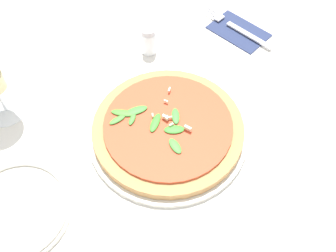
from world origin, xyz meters
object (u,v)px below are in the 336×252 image
fork (236,28)px  shaker_pepper (149,41)px  pizza_arugula_main (168,130)px  side_plate_white (16,210)px

fork → shaker_pepper: bearing=63.0°
pizza_arugula_main → fork: size_ratio=1.53×
fork → pizza_arugula_main: bearing=105.3°
pizza_arugula_main → fork: (0.09, -0.33, -0.01)m
side_plate_white → shaker_pepper: size_ratio=2.85×
fork → side_plate_white: bearing=91.3°
pizza_arugula_main → side_plate_white: bearing=75.2°
fork → side_plate_white: 0.63m
pizza_arugula_main → shaker_pepper: 0.24m
pizza_arugula_main → fork: 0.35m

